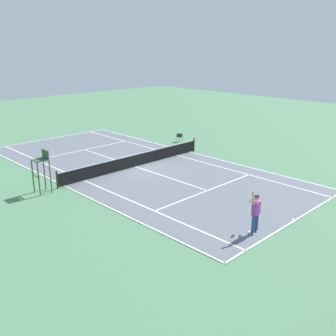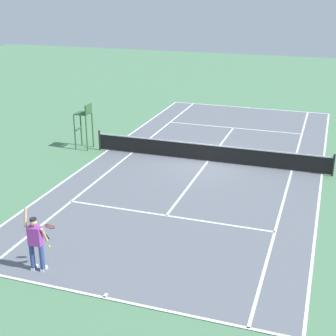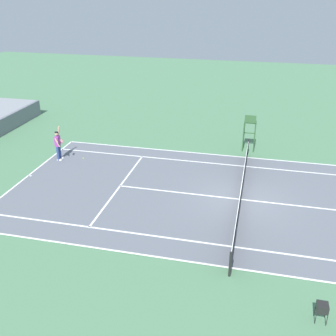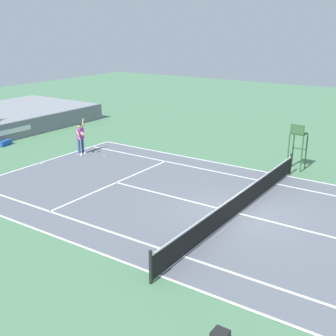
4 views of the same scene
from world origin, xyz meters
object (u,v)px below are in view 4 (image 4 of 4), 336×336
object	(u,v)px
equipment_bag	(5,143)
umpire_chair	(298,141)
tennis_ball	(104,156)
ball_hopper	(220,336)
tennis_player	(80,138)

from	to	relation	value
equipment_bag	umpire_chair	bearing A→B (deg)	-71.76
tennis_ball	ball_hopper	size ratio (longest dim) A/B	0.10
umpire_chair	equipment_bag	size ratio (longest dim) A/B	2.58
tennis_player	umpire_chair	world-z (taller)	umpire_chair
equipment_bag	ball_hopper	bearing A→B (deg)	-114.04
tennis_ball	equipment_bag	bearing A→B (deg)	104.12
ball_hopper	tennis_ball	bearing A→B (deg)	51.05
tennis_ball	equipment_bag	world-z (taller)	equipment_bag
umpire_chair	ball_hopper	bearing A→B (deg)	-167.91
tennis_ball	ball_hopper	distance (m)	16.65
tennis_player	tennis_ball	world-z (taller)	tennis_player
tennis_player	equipment_bag	size ratio (longest dim) A/B	2.20
tennis_player	ball_hopper	bearing A→B (deg)	-124.98
tennis_ball	equipment_bag	distance (m)	6.93
tennis_player	equipment_bag	bearing A→B (deg)	102.87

